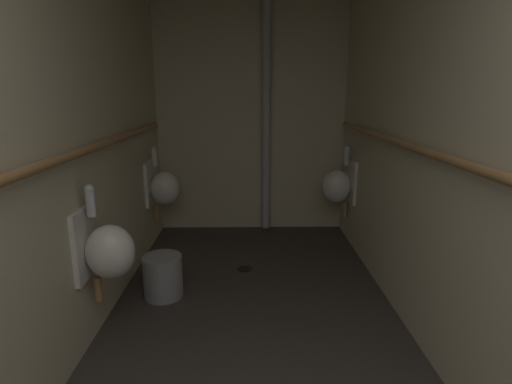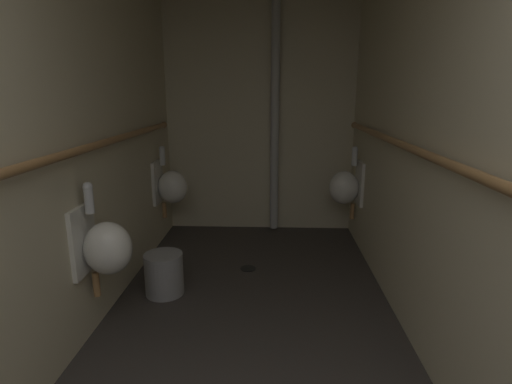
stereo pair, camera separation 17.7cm
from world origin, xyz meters
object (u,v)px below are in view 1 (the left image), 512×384
Objects in this scene: urinal_left_far at (163,187)px; urinal_right_mid at (339,185)px; standpipe_back_wall at (266,110)px; waste_bin at (163,276)px; urinal_left_mid at (107,250)px; floor_drain at (245,269)px.

urinal_right_mid is (1.80, 0.05, 0.00)m from urinal_left_far.
standpipe_back_wall is 2.16m from waste_bin.
urinal_right_mid is 1.13m from standpipe_back_wall.
urinal_left_mid is 1.00× the size of urinal_right_mid.
urinal_right_mid is at bearing -30.51° from standpipe_back_wall.
standpipe_back_wall is (1.07, 0.48, 0.75)m from urinal_left_far.
urinal_right_mid is at bearing 1.52° from urinal_left_far.
standpipe_back_wall reaches higher than floor_drain.
urinal_left_mid is 2.48m from urinal_right_mid.
urinal_left_far is 5.39× the size of floor_drain.
urinal_left_far is 1.39m from standpipe_back_wall.
urinal_left_far is 1.19m from waste_bin.
urinal_left_mid reaches higher than floor_drain.
urinal_left_mid is at bearing -90.00° from urinal_left_far.
standpipe_back_wall is at bearing 77.79° from floor_drain.
waste_bin is at bearing 71.16° from urinal_left_mid.
floor_drain is at bearing 51.76° from urinal_left_mid.
urinal_right_mid reaches higher than floor_drain.
waste_bin reaches higher than floor_drain.
urinal_left_mid is 1.00× the size of urinal_left_far.
floor_drain is 0.81m from waste_bin.
urinal_left_mid is 2.26× the size of waste_bin.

